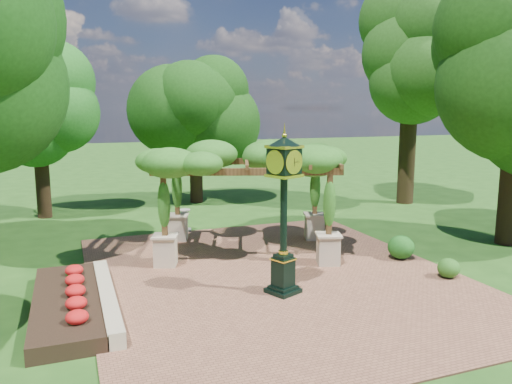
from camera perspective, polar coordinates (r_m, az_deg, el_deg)
name	(u,v)px	position (r m, az deg, el deg)	size (l,w,h in m)	color
ground	(290,289)	(13.45, 3.86, -10.96)	(120.00, 120.00, 0.00)	#1E4714
brick_plaza	(275,276)	(14.30, 2.17, -9.59)	(10.00, 12.00, 0.04)	brown
border_wall	(107,298)	(12.77, -16.66, -11.53)	(0.35, 5.00, 0.40)	#C6B793
flower_bed	(67,304)	(12.76, -20.77, -11.88)	(1.50, 5.00, 0.36)	red
pedestal_clock	(284,201)	(12.42, 3.21, -0.98)	(1.05, 1.05, 4.07)	black
pergola	(247,164)	(16.08, -1.09, 3.25)	(6.54, 5.22, 3.58)	#C7B394
sundial	(185,222)	(19.49, -8.14, -3.38)	(0.58, 0.58, 0.86)	gray
shrub_front	(449,268)	(15.03, 21.15, -8.11)	(0.61, 0.61, 0.55)	#275C1A
shrub_mid	(401,247)	(16.36, 16.24, -6.06)	(0.83, 0.83, 0.74)	#195217
shrub_back	(322,218)	(20.21, 7.51, -3.00)	(0.68, 0.68, 0.61)	#2C6B1F
tree_west_far	(37,103)	(23.22, -23.74, 9.29)	(3.23, 3.23, 7.21)	#301F12
tree_north	(195,106)	(25.10, -7.01, 9.72)	(4.12, 4.12, 7.02)	#301D13
tree_east_far	(412,49)	(25.97, 17.43, 15.29)	(4.96, 4.96, 10.94)	#2F2212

